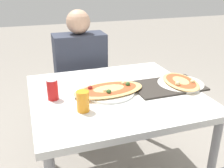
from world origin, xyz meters
TOP-DOWN VIEW (x-y plane):
  - dining_table at (0.00, 0.00)m, footprint 1.05×0.97m
  - chair_far_seated at (-0.07, 0.81)m, footprint 0.40×0.40m
  - person_seated at (-0.07, 0.70)m, footprint 0.44×0.25m
  - pizza_main at (-0.04, -0.00)m, footprint 0.48×0.33m
  - soda_can at (-0.39, 0.02)m, footprint 0.07×0.07m
  - drink_glass at (-0.25, -0.18)m, footprint 0.07×0.07m
  - serving_tray at (0.36, -0.03)m, footprint 0.47×0.29m
  - pizza_second at (0.46, -0.03)m, footprint 0.31×0.36m

SIDE VIEW (x-z plane):
  - chair_far_seated at x=-0.07m, z-range 0.06..0.91m
  - dining_table at x=0.00m, z-range 0.29..1.03m
  - person_seated at x=-0.07m, z-range 0.10..1.27m
  - serving_tray at x=0.36m, z-range 0.73..0.74m
  - pizza_second at x=0.46m, z-range 0.72..0.78m
  - pizza_main at x=-0.04m, z-range 0.72..0.78m
  - drink_glass at x=-0.25m, z-range 0.73..0.85m
  - soda_can at x=-0.39m, z-range 0.73..0.86m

